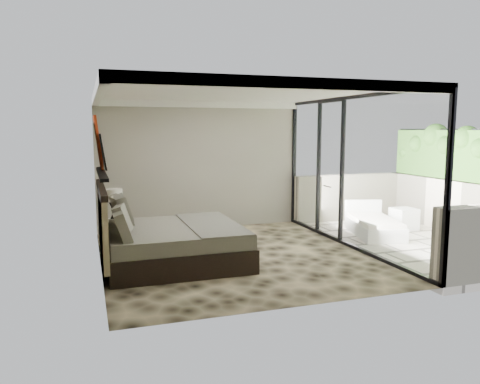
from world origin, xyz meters
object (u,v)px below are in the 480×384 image
object	(u,v)px
table_lamp	(114,200)
ottoman	(404,219)
nightstand	(117,235)
lounger	(373,225)
bed	(168,242)

from	to	relation	value
table_lamp	ottoman	size ratio (longest dim) A/B	1.22
ottoman	table_lamp	bearing A→B (deg)	176.44
nightstand	lounger	xyz separation A→B (m)	(5.17, -0.60, -0.03)
bed	nightstand	xyz separation A→B (m)	(-0.72, 1.37, -0.14)
table_lamp	ottoman	bearing A→B (deg)	-3.56
table_lamp	bed	bearing A→B (deg)	-60.86
nightstand	ottoman	xyz separation A→B (m)	(6.10, -0.39, 0.01)
nightstand	table_lamp	world-z (taller)	table_lamp
bed	nightstand	bearing A→B (deg)	117.78
table_lamp	lounger	world-z (taller)	table_lamp
nightstand	ottoman	world-z (taller)	ottoman
bed	lounger	distance (m)	4.52
bed	ottoman	bearing A→B (deg)	10.34
lounger	ottoman	bearing A→B (deg)	27.91
nightstand	table_lamp	xyz separation A→B (m)	(-0.04, -0.01, 0.66)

